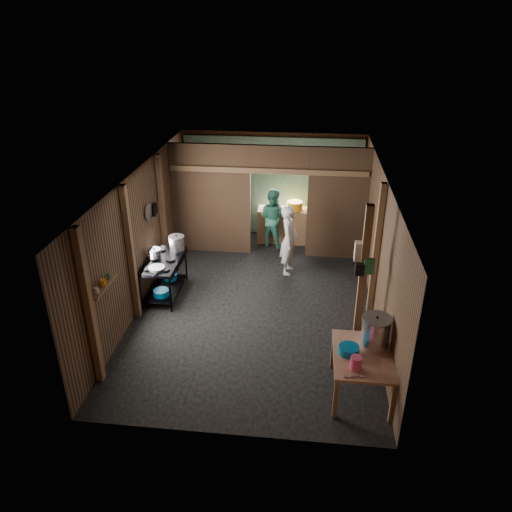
# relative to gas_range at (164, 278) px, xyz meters

# --- Properties ---
(floor) EXTENTS (4.50, 7.00, 0.00)m
(floor) POSITION_rel_gas_range_xyz_m (1.88, -0.03, -0.40)
(floor) COLOR #272727
(floor) RESTS_ON ground
(ceiling) EXTENTS (4.50, 7.00, 0.00)m
(ceiling) POSITION_rel_gas_range_xyz_m (1.88, -0.03, 2.20)
(ceiling) COLOR #3B3835
(ceiling) RESTS_ON ground
(wall_back) EXTENTS (4.50, 0.00, 2.60)m
(wall_back) POSITION_rel_gas_range_xyz_m (1.88, 3.47, 0.90)
(wall_back) COLOR brown
(wall_back) RESTS_ON ground
(wall_front) EXTENTS (4.50, 0.00, 2.60)m
(wall_front) POSITION_rel_gas_range_xyz_m (1.88, -3.53, 0.90)
(wall_front) COLOR brown
(wall_front) RESTS_ON ground
(wall_left) EXTENTS (0.00, 7.00, 2.60)m
(wall_left) POSITION_rel_gas_range_xyz_m (-0.37, -0.03, 0.90)
(wall_left) COLOR brown
(wall_left) RESTS_ON ground
(wall_right) EXTENTS (0.00, 7.00, 2.60)m
(wall_right) POSITION_rel_gas_range_xyz_m (4.13, -0.03, 0.90)
(wall_right) COLOR brown
(wall_right) RESTS_ON ground
(partition_left) EXTENTS (1.85, 0.10, 2.60)m
(partition_left) POSITION_rel_gas_range_xyz_m (0.55, 2.17, 0.90)
(partition_left) COLOR brown
(partition_left) RESTS_ON floor
(partition_right) EXTENTS (1.35, 0.10, 2.60)m
(partition_right) POSITION_rel_gas_range_xyz_m (3.46, 2.17, 0.90)
(partition_right) COLOR brown
(partition_right) RESTS_ON floor
(partition_header) EXTENTS (1.30, 0.10, 0.60)m
(partition_header) POSITION_rel_gas_range_xyz_m (2.13, 2.17, 1.90)
(partition_header) COLOR brown
(partition_header) RESTS_ON wall_back
(turquoise_panel) EXTENTS (4.40, 0.06, 2.50)m
(turquoise_panel) POSITION_rel_gas_range_xyz_m (1.88, 3.41, 0.85)
(turquoise_panel) COLOR #72B9B8
(turquoise_panel) RESTS_ON wall_back
(back_counter) EXTENTS (1.20, 0.50, 0.85)m
(back_counter) POSITION_rel_gas_range_xyz_m (2.18, 2.92, 0.03)
(back_counter) COLOR brown
(back_counter) RESTS_ON floor
(wall_clock) EXTENTS (0.20, 0.03, 0.20)m
(wall_clock) POSITION_rel_gas_range_xyz_m (2.13, 3.37, 1.50)
(wall_clock) COLOR beige
(wall_clock) RESTS_ON wall_back
(post_left_a) EXTENTS (0.10, 0.12, 2.60)m
(post_left_a) POSITION_rel_gas_range_xyz_m (-0.30, -2.63, 0.90)
(post_left_a) COLOR brown
(post_left_a) RESTS_ON floor
(post_left_b) EXTENTS (0.10, 0.12, 2.60)m
(post_left_b) POSITION_rel_gas_range_xyz_m (-0.30, -0.83, 0.90)
(post_left_b) COLOR brown
(post_left_b) RESTS_ON floor
(post_left_c) EXTENTS (0.10, 0.12, 2.60)m
(post_left_c) POSITION_rel_gas_range_xyz_m (-0.30, 1.17, 0.90)
(post_left_c) COLOR brown
(post_left_c) RESTS_ON floor
(post_right) EXTENTS (0.10, 0.12, 2.60)m
(post_right) POSITION_rel_gas_range_xyz_m (4.06, -0.23, 0.90)
(post_right) COLOR brown
(post_right) RESTS_ON floor
(post_free) EXTENTS (0.12, 0.12, 2.60)m
(post_free) POSITION_rel_gas_range_xyz_m (3.73, -1.33, 0.90)
(post_free) COLOR brown
(post_free) RESTS_ON floor
(cross_beam) EXTENTS (4.40, 0.12, 0.12)m
(cross_beam) POSITION_rel_gas_range_xyz_m (1.88, 2.12, 1.65)
(cross_beam) COLOR brown
(cross_beam) RESTS_ON wall_left
(pan_lid_big) EXTENTS (0.03, 0.34, 0.34)m
(pan_lid_big) POSITION_rel_gas_range_xyz_m (-0.33, 0.37, 1.25)
(pan_lid_big) COLOR gray
(pan_lid_big) RESTS_ON wall_left
(pan_lid_small) EXTENTS (0.03, 0.30, 0.30)m
(pan_lid_small) POSITION_rel_gas_range_xyz_m (-0.33, 0.77, 1.15)
(pan_lid_small) COLOR black
(pan_lid_small) RESTS_ON wall_left
(wall_shelf) EXTENTS (0.14, 0.80, 0.03)m
(wall_shelf) POSITION_rel_gas_range_xyz_m (-0.27, -2.13, 1.00)
(wall_shelf) COLOR brown
(wall_shelf) RESTS_ON wall_left
(jar_white) EXTENTS (0.07, 0.07, 0.10)m
(jar_white) POSITION_rel_gas_range_xyz_m (-0.27, -2.38, 1.07)
(jar_white) COLOR beige
(jar_white) RESTS_ON wall_shelf
(jar_yellow) EXTENTS (0.08, 0.08, 0.10)m
(jar_yellow) POSITION_rel_gas_range_xyz_m (-0.27, -2.13, 1.07)
(jar_yellow) COLOR #FBA216
(jar_yellow) RESTS_ON wall_shelf
(jar_green) EXTENTS (0.06, 0.06, 0.10)m
(jar_green) POSITION_rel_gas_range_xyz_m (-0.27, -1.91, 1.07)
(jar_green) COLOR #2E7143
(jar_green) RESTS_ON wall_shelf
(bag_white) EXTENTS (0.22, 0.15, 0.32)m
(bag_white) POSITION_rel_gas_range_xyz_m (3.68, -1.25, 1.38)
(bag_white) COLOR beige
(bag_white) RESTS_ON post_free
(bag_green) EXTENTS (0.16, 0.12, 0.24)m
(bag_green) POSITION_rel_gas_range_xyz_m (3.80, -1.39, 1.20)
(bag_green) COLOR #2E7143
(bag_green) RESTS_ON post_free
(bag_black) EXTENTS (0.14, 0.10, 0.20)m
(bag_black) POSITION_rel_gas_range_xyz_m (3.66, -1.41, 1.15)
(bag_black) COLOR black
(bag_black) RESTS_ON post_free
(gas_range) EXTENTS (0.70, 1.35, 0.80)m
(gas_range) POSITION_rel_gas_range_xyz_m (0.00, 0.00, 0.00)
(gas_range) COLOR black
(gas_range) RESTS_ON floor
(prep_table) EXTENTS (0.87, 1.20, 0.71)m
(prep_table) POSITION_rel_gas_range_xyz_m (3.71, -2.48, -0.05)
(prep_table) COLOR tan
(prep_table) RESTS_ON floor
(stove_pot_large) EXTENTS (0.39, 0.39, 0.33)m
(stove_pot_large) POSITION_rel_gas_range_xyz_m (0.17, 0.48, 0.54)
(stove_pot_large) COLOR silver
(stove_pot_large) RESTS_ON gas_range
(stove_pot_med) EXTENTS (0.31, 0.31, 0.23)m
(stove_pot_med) POSITION_rel_gas_range_xyz_m (-0.17, 0.05, 0.49)
(stove_pot_med) COLOR silver
(stove_pot_med) RESTS_ON gas_range
(frying_pan) EXTENTS (0.41, 0.58, 0.07)m
(frying_pan) POSITION_rel_gas_range_xyz_m (0.00, -0.41, 0.43)
(frying_pan) COLOR gray
(frying_pan) RESTS_ON gas_range
(blue_tub_front) EXTENTS (0.30, 0.30, 0.12)m
(blue_tub_front) POSITION_rel_gas_range_xyz_m (0.00, -0.30, -0.18)
(blue_tub_front) COLOR #085E93
(blue_tub_front) RESTS_ON gas_range
(blue_tub_back) EXTENTS (0.29, 0.29, 0.12)m
(blue_tub_back) POSITION_rel_gas_range_xyz_m (0.00, 0.37, -0.19)
(blue_tub_back) COLOR #085E93
(blue_tub_back) RESTS_ON gas_range
(stock_pot) EXTENTS (0.59, 0.59, 0.51)m
(stock_pot) POSITION_rel_gas_range_xyz_m (3.88, -2.24, 0.54)
(stock_pot) COLOR silver
(stock_pot) RESTS_ON prep_table
(wash_basin) EXTENTS (0.35, 0.35, 0.11)m
(wash_basin) POSITION_rel_gas_range_xyz_m (3.50, -2.46, 0.36)
(wash_basin) COLOR #085E93
(wash_basin) RESTS_ON prep_table
(pink_bucket) EXTENTS (0.20, 0.20, 0.20)m
(pink_bucket) POSITION_rel_gas_range_xyz_m (3.57, -2.81, 0.40)
(pink_bucket) COLOR #E04574
(pink_bucket) RESTS_ON prep_table
(knife) EXTENTS (0.30, 0.07, 0.01)m
(knife) POSITION_rel_gas_range_xyz_m (3.55, -2.99, 0.31)
(knife) COLOR silver
(knife) RESTS_ON prep_table
(yellow_tub) EXTENTS (0.38, 0.38, 0.21)m
(yellow_tub) POSITION_rel_gas_range_xyz_m (2.47, 2.92, 0.55)
(yellow_tub) COLOR #FBA216
(yellow_tub) RESTS_ON back_counter
(red_cup) EXTENTS (0.11, 0.11, 0.13)m
(red_cup) POSITION_rel_gas_range_xyz_m (1.94, 2.92, 0.52)
(red_cup) COLOR #AE111C
(red_cup) RESTS_ON back_counter
(cook) EXTENTS (0.41, 0.59, 1.55)m
(cook) POSITION_rel_gas_range_xyz_m (2.43, 1.28, 0.37)
(cook) COLOR silver
(cook) RESTS_ON floor
(worker_back) EXTENTS (0.87, 0.79, 1.45)m
(worker_back) POSITION_rel_gas_range_xyz_m (1.96, 2.64, 0.33)
(worker_back) COLOR teal
(worker_back) RESTS_ON floor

